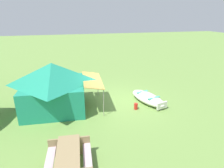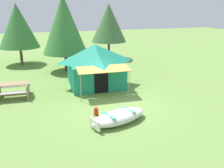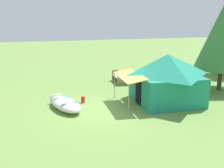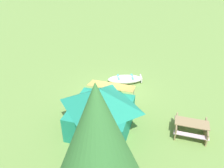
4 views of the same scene
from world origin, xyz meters
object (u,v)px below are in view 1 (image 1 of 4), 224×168
at_px(beached_rowboat, 148,98).
at_px(picnic_table, 69,159).
at_px(cooler_box, 77,94).
at_px(fuel_can, 136,106).
at_px(canvas_cabin_tent, 54,86).

height_order(beached_rowboat, picnic_table, picnic_table).
distance_m(cooler_box, fuel_can, 3.64).
xyz_separation_m(picnic_table, cooler_box, (5.67, -0.72, -0.26)).
xyz_separation_m(canvas_cabin_tent, fuel_can, (-1.17, -4.02, -1.10)).
bearing_deg(fuel_can, picnic_table, 133.64).
height_order(beached_rowboat, cooler_box, beached_rowboat).
distance_m(canvas_cabin_tent, picnic_table, 4.64).
bearing_deg(cooler_box, beached_rowboat, -113.61).
height_order(beached_rowboat, fuel_can, beached_rowboat).
relative_size(beached_rowboat, canvas_cabin_tent, 0.62).
bearing_deg(picnic_table, canvas_cabin_tent, 6.02).
distance_m(beached_rowboat, picnic_table, 6.04).
distance_m(beached_rowboat, fuel_can, 1.16).
bearing_deg(canvas_cabin_tent, beached_rowboat, -96.04).
distance_m(canvas_cabin_tent, cooler_box, 1.96).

